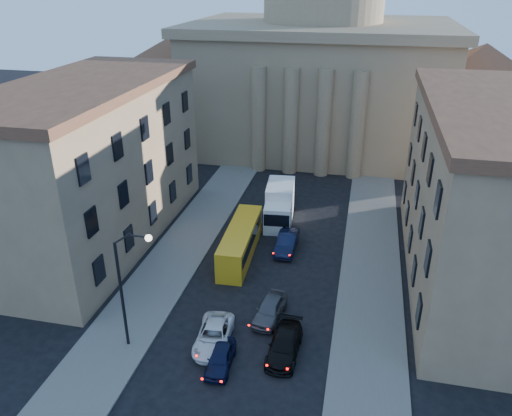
{
  "coord_description": "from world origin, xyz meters",
  "views": [
    {
      "loc": [
        6.8,
        -16.21,
        23.0
      ],
      "look_at": [
        -0.52,
        16.69,
        7.06
      ],
      "focal_mm": 35.0,
      "sensor_mm": 36.0,
      "label": 1
    }
  ],
  "objects_px": {
    "city_bus": "(240,241)",
    "street_lamp": "(127,281)",
    "box_truck": "(279,205)",
    "car_left_near": "(221,358)"
  },
  "relations": [
    {
      "from": "box_truck",
      "to": "car_left_near",
      "type": "bearing_deg",
      "value": -95.34
    },
    {
      "from": "car_left_near",
      "to": "city_bus",
      "type": "bearing_deg",
      "value": 96.33
    },
    {
      "from": "car_left_near",
      "to": "box_truck",
      "type": "xyz_separation_m",
      "value": [
        -0.01,
        21.4,
        1.1
      ]
    },
    {
      "from": "city_bus",
      "to": "street_lamp",
      "type": "bearing_deg",
      "value": -109.09
    },
    {
      "from": "street_lamp",
      "to": "box_truck",
      "type": "height_order",
      "value": "street_lamp"
    },
    {
      "from": "city_bus",
      "to": "box_truck",
      "type": "bearing_deg",
      "value": 71.81
    },
    {
      "from": "car_left_near",
      "to": "box_truck",
      "type": "height_order",
      "value": "box_truck"
    },
    {
      "from": "car_left_near",
      "to": "city_bus",
      "type": "height_order",
      "value": "city_bus"
    },
    {
      "from": "street_lamp",
      "to": "box_truck",
      "type": "xyz_separation_m",
      "value": [
        6.16,
        20.88,
        -3.54
      ]
    },
    {
      "from": "street_lamp",
      "to": "car_left_near",
      "type": "relative_size",
      "value": 2.34
    }
  ]
}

